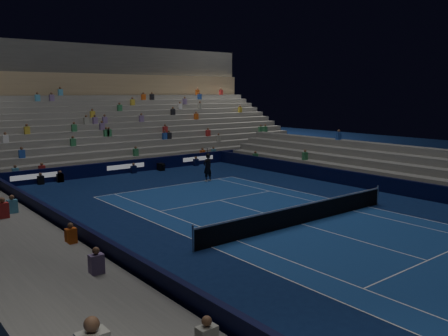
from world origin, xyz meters
name	(u,v)px	position (x,y,z in m)	size (l,w,h in m)	color
ground	(301,224)	(0.00, 0.00, 0.00)	(90.00, 90.00, 0.00)	#0B1B46
court_surface	(301,224)	(0.00, 0.00, 0.01)	(10.97, 23.77, 0.01)	navy
sponsor_barrier_far	(125,167)	(0.00, 18.50, 0.50)	(44.00, 0.25, 1.00)	black
sponsor_barrier_east	(408,188)	(9.70, 0.00, 0.50)	(0.25, 37.00, 1.00)	black
sponsor_barrier_west	(117,258)	(-9.70, 0.00, 0.50)	(0.25, 37.00, 1.00)	black
grandstand_main	(78,124)	(0.00, 27.90, 3.38)	(44.00, 15.20, 11.20)	slate
grandstand_east	(437,176)	(13.17, 0.00, 0.92)	(5.00, 37.00, 2.50)	slate
grandstand_west	(13,270)	(-13.17, 0.00, 0.92)	(5.00, 37.00, 2.50)	#62615D
tennis_net	(301,214)	(0.00, 0.00, 0.50)	(12.90, 0.10, 1.10)	#B2B2B7
tennis_player	(208,167)	(3.03, 11.66, 1.02)	(0.74, 0.49, 2.04)	black
broadcast_camera	(161,167)	(2.85, 17.80, 0.31)	(0.45, 0.90, 0.60)	black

